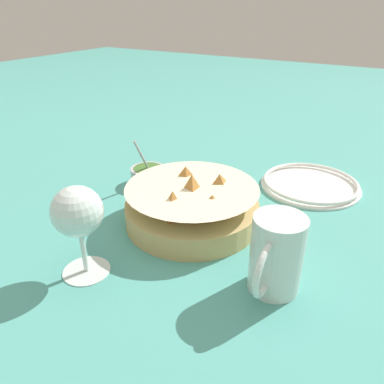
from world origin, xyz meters
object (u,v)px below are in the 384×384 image
Objects in this scene: wine_glass at (78,215)px; beer_mug at (276,257)px; food_basket at (193,205)px; side_plate at (310,184)px; sauce_cup at (148,175)px.

wine_glass is 1.21× the size of beer_mug.
side_plate is (-0.25, 0.14, -0.03)m from food_basket.
beer_mug is 0.34m from side_plate.
wine_glass reaches higher than sauce_cup.
wine_glass is at bearing -24.54° from side_plate.
wine_glass reaches higher than beer_mug.
wine_glass reaches higher than side_plate.
side_plate is at bearing 118.38° from sauce_cup.
beer_mug reaches higher than side_plate.
food_basket is 0.29m from side_plate.
food_basket is at bearing -116.44° from beer_mug.
food_basket is at bearing 162.43° from wine_glass.
wine_glass is at bearing -66.30° from beer_mug.
sauce_cup is 0.97× the size of beer_mug.
food_basket is 0.20m from beer_mug.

